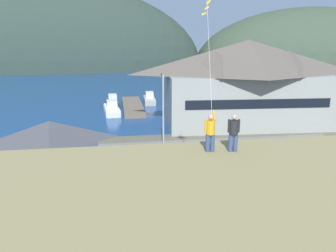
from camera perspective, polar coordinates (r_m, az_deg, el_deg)
name	(u,v)px	position (r m, az deg, el deg)	size (l,w,h in m)	color
ground_plane	(184,204)	(24.09, 2.70, -13.04)	(600.00, 600.00, 0.00)	#66604C
parking_lot_pad	(172,176)	(28.53, 0.67, -8.42)	(40.00, 20.00, 0.10)	gray
bay_water	(134,88)	(81.82, -5.77, 6.39)	(360.00, 84.00, 0.03)	navy
far_hill_west_ridge	(59,69)	(144.29, -17.97, 9.14)	(116.46, 48.57, 65.10)	#2D3D33
far_hill_east_peak	(311,66)	(168.24, 23.00, 9.33)	(107.59, 58.08, 50.73)	#3D4C38
harbor_lodge	(247,81)	(45.65, 13.21, 7.44)	(22.65, 11.85, 11.13)	#999E99
storage_shed_near_lot	(51,148)	(29.53, -19.11, -3.47)	(8.52, 6.39, 4.72)	#474C56
wharf_dock	(133,106)	(57.03, -5.99, 3.33)	(3.20, 15.97, 0.70)	#70604C
moored_boat_wharfside	(112,109)	(53.14, -9.45, 2.83)	(2.71, 6.91, 2.16)	silver
moored_boat_outer_mooring	(149,99)	(61.38, -3.15, 4.51)	(2.15, 6.06, 2.16)	#A8A399
moored_boat_inner_slip	(113,102)	(59.22, -9.33, 3.99)	(2.45, 6.32, 2.16)	navy
parked_car_front_row_end	(336,151)	(35.16, 26.52, -3.79)	(4.31, 2.27, 1.82)	slate
parked_car_back_row_left	(90,197)	(23.19, -13.00, -11.61)	(4.32, 2.29, 1.82)	#236633
parked_car_lone_by_shed	(140,165)	(28.24, -4.70, -6.49)	(4.30, 2.25, 1.82)	black
parked_car_back_row_right	(256,190)	(24.45, 14.65, -10.32)	(4.22, 2.10, 1.82)	navy
parked_car_mid_row_near	(286,154)	(32.39, 19.35, -4.53)	(4.27, 2.19, 1.82)	silver
parked_car_front_row_silver	(174,194)	(23.04, 1.07, -11.40)	(4.20, 2.06, 1.82)	silver
parking_light_pole	(163,110)	(32.47, -0.82, 2.78)	(0.24, 0.78, 7.89)	#ADADB2
person_kite_flyer	(210,131)	(15.38, 7.16, -0.92)	(0.56, 0.64, 1.86)	#384770
person_companion	(234,132)	(15.56, 10.99, -0.96)	(0.54, 0.40, 1.74)	#384770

